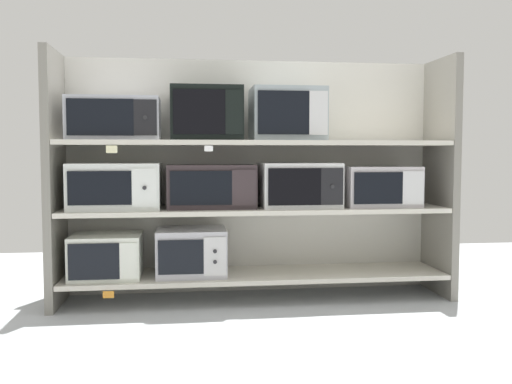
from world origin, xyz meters
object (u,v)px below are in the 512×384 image
object	(u,v)px
microwave_6	(115,119)
microwave_7	(206,114)
microwave_2	(116,186)
microwave_1	(191,252)
microwave_8	(287,115)
microwave_4	(299,185)
microwave_5	(377,186)
microwave_3	(211,186)
microwave_0	(107,256)

from	to	relation	value
microwave_6	microwave_7	world-z (taller)	microwave_7
microwave_2	microwave_6	distance (m)	0.42
microwave_1	microwave_7	world-z (taller)	microwave_7
microwave_2	microwave_8	bearing A→B (deg)	-0.02
microwave_1	microwave_8	distance (m)	1.08
microwave_4	microwave_7	bearing A→B (deg)	-180.00
microwave_7	microwave_8	bearing A→B (deg)	0.01
microwave_6	microwave_8	world-z (taller)	microwave_8
microwave_5	microwave_7	distance (m)	1.23
microwave_3	microwave_4	world-z (taller)	microwave_4
microwave_4	microwave_7	world-z (taller)	microwave_7
microwave_5	microwave_7	world-z (taller)	microwave_7
microwave_3	microwave_2	bearing A→B (deg)	179.98
microwave_0	microwave_4	bearing A→B (deg)	0.00
microwave_0	microwave_5	bearing A→B (deg)	0.01
microwave_3	microwave_6	distance (m)	0.74
microwave_4	microwave_8	world-z (taller)	microwave_8
microwave_5	microwave_8	bearing A→B (deg)	-179.99
microwave_1	microwave_3	distance (m)	0.44
microwave_2	microwave_6	bearing A→B (deg)	-87.13
microwave_3	microwave_8	size ratio (longest dim) A/B	1.20
microwave_3	microwave_5	bearing A→B (deg)	0.00
microwave_0	microwave_6	distance (m)	0.86
microwave_1	microwave_6	bearing A→B (deg)	-179.95
microwave_3	microwave_5	distance (m)	1.11
microwave_0	microwave_4	world-z (taller)	microwave_4
microwave_2	microwave_8	size ratio (longest dim) A/B	1.19
microwave_5	microwave_6	distance (m)	1.76
microwave_0	microwave_1	bearing A→B (deg)	0.04
microwave_1	microwave_2	bearing A→B (deg)	180.00
microwave_4	microwave_6	xyz separation A→B (m)	(-1.17, -0.00, 0.42)
microwave_0	microwave_8	size ratio (longest dim) A/B	0.93
microwave_2	microwave_5	world-z (taller)	microwave_2
microwave_4	microwave_7	xyz separation A→B (m)	(-0.60, -0.00, 0.45)
microwave_7	microwave_8	world-z (taller)	microwave_8
microwave_5	microwave_7	size ratio (longest dim) A/B	1.09
microwave_6	microwave_7	distance (m)	0.57
microwave_6	microwave_1	bearing A→B (deg)	0.05
microwave_5	microwave_6	size ratio (longest dim) A/B	0.87
microwave_4	microwave_0	bearing A→B (deg)	-180.00
microwave_7	microwave_4	bearing A→B (deg)	0.00
microwave_3	microwave_5	world-z (taller)	microwave_3
microwave_3	microwave_0	bearing A→B (deg)	-179.98
microwave_4	microwave_2	bearing A→B (deg)	179.98
microwave_3	microwave_7	bearing A→B (deg)	-179.60
microwave_8	microwave_6	bearing A→B (deg)	-179.99
microwave_3	microwave_4	distance (m)	0.57
microwave_0	microwave_3	distance (m)	0.79
microwave_8	microwave_2	bearing A→B (deg)	179.98
microwave_4	microwave_5	size ratio (longest dim) A/B	1.04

